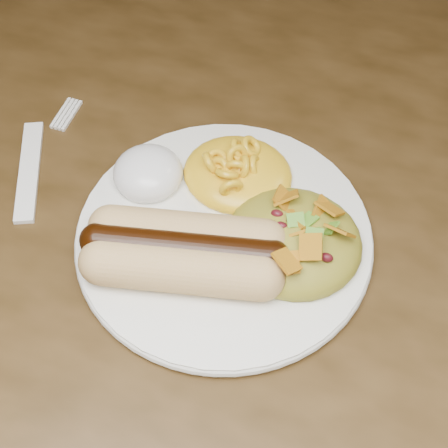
% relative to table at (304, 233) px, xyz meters
% --- Properties ---
extents(table, '(1.60, 0.90, 0.75)m').
position_rel_table_xyz_m(table, '(0.00, 0.00, 0.00)').
color(table, '#493217').
rests_on(table, floor).
extents(plate, '(0.27, 0.27, 0.01)m').
position_rel_table_xyz_m(plate, '(-0.05, -0.09, 0.10)').
color(plate, white).
rests_on(plate, table).
extents(hotdog, '(0.12, 0.09, 0.03)m').
position_rel_table_xyz_m(hotdog, '(-0.06, -0.12, 0.12)').
color(hotdog, '#D9A782').
rests_on(hotdog, plate).
extents(mac_and_cheese, '(0.10, 0.09, 0.03)m').
position_rel_table_xyz_m(mac_and_cheese, '(-0.05, -0.04, 0.12)').
color(mac_and_cheese, yellow).
rests_on(mac_and_cheese, plate).
extents(sour_cream, '(0.07, 0.07, 0.03)m').
position_rel_table_xyz_m(sour_cream, '(-0.12, -0.06, 0.12)').
color(sour_cream, white).
rests_on(sour_cream, plate).
extents(taco_salad, '(0.10, 0.09, 0.04)m').
position_rel_table_xyz_m(taco_salad, '(0.00, -0.09, 0.12)').
color(taco_salad, '#B2781D').
rests_on(taco_salad, plate).
extents(fork, '(0.06, 0.12, 0.00)m').
position_rel_table_xyz_m(fork, '(-0.21, -0.08, 0.09)').
color(fork, white).
rests_on(fork, table).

